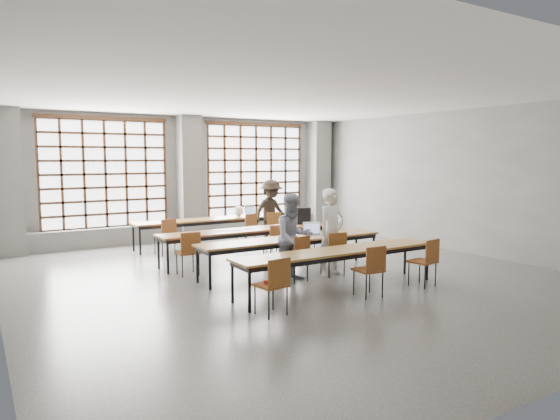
% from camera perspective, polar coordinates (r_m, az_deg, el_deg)
% --- Properties ---
extents(floor, '(11.00, 11.00, 0.00)m').
position_cam_1_polar(floor, '(9.92, 1.08, -7.58)').
color(floor, '#4B4B48').
rests_on(floor, ground).
extents(ceiling, '(11.00, 11.00, 0.00)m').
position_cam_1_polar(ceiling, '(9.71, 1.12, 12.93)').
color(ceiling, silver).
rests_on(ceiling, floor).
extents(wall_back, '(10.00, 0.00, 10.00)m').
position_cam_1_polar(wall_back, '(14.58, -10.70, 3.63)').
color(wall_back, '#5C5B59').
rests_on(wall_back, floor).
extents(wall_right, '(0.00, 11.00, 11.00)m').
position_cam_1_polar(wall_right, '(13.05, 19.92, 3.11)').
color(wall_right, '#5C5B59').
rests_on(wall_right, floor).
extents(column_left, '(0.60, 0.55, 3.50)m').
position_cam_1_polar(column_left, '(13.36, -28.59, 2.79)').
color(column_left, '#5A5B58').
rests_on(column_left, floor).
extents(column_mid, '(0.60, 0.55, 3.50)m').
position_cam_1_polar(column_mid, '(14.32, -10.30, 3.59)').
color(column_mid, '#5A5B58').
rests_on(column_mid, floor).
extents(column_right, '(0.60, 0.55, 3.50)m').
position_cam_1_polar(column_right, '(16.50, 4.44, 3.98)').
color(column_right, '#5A5B58').
rests_on(column_right, floor).
extents(window_left, '(3.32, 0.12, 3.00)m').
position_cam_1_polar(window_left, '(13.86, -19.33, 3.89)').
color(window_left, white).
rests_on(window_left, wall_back).
extents(window_right, '(3.32, 0.12, 3.00)m').
position_cam_1_polar(window_right, '(15.46, -2.77, 4.41)').
color(window_right, white).
rests_on(window_right, wall_back).
extents(sill_ledge, '(9.80, 0.35, 0.50)m').
position_cam_1_polar(sill_ledge, '(14.53, -10.30, -2.32)').
color(sill_ledge, '#5A5B58').
rests_on(sill_ledge, floor).
extents(desk_row_a, '(4.00, 0.70, 0.73)m').
position_cam_1_polar(desk_row_a, '(13.27, -8.10, -1.26)').
color(desk_row_a, brown).
rests_on(desk_row_a, floor).
extents(desk_row_b, '(4.00, 0.70, 0.73)m').
position_cam_1_polar(desk_row_b, '(11.23, -3.92, -2.53)').
color(desk_row_b, brown).
rests_on(desk_row_b, floor).
extents(desk_row_c, '(4.00, 0.70, 0.73)m').
position_cam_1_polar(desk_row_c, '(10.03, 1.40, -3.55)').
color(desk_row_c, brown).
rests_on(desk_row_c, floor).
extents(desk_row_d, '(4.00, 0.70, 0.73)m').
position_cam_1_polar(desk_row_d, '(8.80, 6.71, -4.94)').
color(desk_row_d, brown).
rests_on(desk_row_d, floor).
extents(chair_back_left, '(0.50, 0.51, 0.88)m').
position_cam_1_polar(chair_back_left, '(12.22, -12.86, -2.58)').
color(chair_back_left, brown).
rests_on(chair_back_left, floor).
extents(chair_back_mid, '(0.52, 0.52, 0.88)m').
position_cam_1_polar(chair_back_mid, '(13.09, -3.69, -1.88)').
color(chair_back_mid, brown).
rests_on(chair_back_mid, floor).
extents(chair_back_right, '(0.50, 0.51, 0.88)m').
position_cam_1_polar(chair_back_right, '(13.45, -0.83, -1.65)').
color(chair_back_right, brown).
rests_on(chair_back_right, floor).
extents(chair_mid_left, '(0.44, 0.44, 0.88)m').
position_cam_1_polar(chair_mid_left, '(10.03, -10.38, -4.39)').
color(chair_mid_left, brown).
rests_on(chair_mid_left, floor).
extents(chair_mid_centre, '(0.44, 0.44, 0.88)m').
position_cam_1_polar(chair_mid_centre, '(10.90, -0.52, -3.46)').
color(chair_mid_centre, brown).
rests_on(chair_mid_centre, floor).
extents(chair_mid_right, '(0.49, 0.49, 0.88)m').
position_cam_1_polar(chair_mid_right, '(11.68, 5.44, -2.85)').
color(chair_mid_right, brown).
rests_on(chair_mid_right, floor).
extents(chair_front_left, '(0.49, 0.49, 0.88)m').
position_cam_1_polar(chair_front_left, '(9.38, 2.03, -5.02)').
color(chair_front_left, brown).
rests_on(chair_front_left, floor).
extents(chair_front_right, '(0.48, 0.49, 0.88)m').
position_cam_1_polar(chair_front_right, '(9.88, 6.26, -4.48)').
color(chair_front_right, brown).
rests_on(chair_front_right, floor).
extents(chair_near_left, '(0.47, 0.47, 0.88)m').
position_cam_1_polar(chair_near_left, '(7.38, -0.67, -8.05)').
color(chair_near_left, brown).
rests_on(chair_near_left, floor).
extents(chair_near_mid, '(0.45, 0.45, 0.88)m').
position_cam_1_polar(chair_near_mid, '(8.48, 10.39, -6.30)').
color(chair_near_mid, brown).
rests_on(chair_near_mid, floor).
extents(chair_near_right, '(0.48, 0.48, 0.88)m').
position_cam_1_polar(chair_near_right, '(9.40, 16.39, -5.24)').
color(chair_near_right, brown).
rests_on(chair_near_right, floor).
extents(student_male, '(0.68, 0.50, 1.72)m').
position_cam_1_polar(student_male, '(9.93, 5.89, -2.52)').
color(student_male, silver).
rests_on(student_male, floor).
extents(student_female, '(0.86, 0.70, 1.66)m').
position_cam_1_polar(student_female, '(9.42, 1.53, -3.16)').
color(student_female, '#19224C').
rests_on(student_female, floor).
extents(student_back, '(1.20, 0.80, 1.73)m').
position_cam_1_polar(student_back, '(13.53, -1.04, -0.20)').
color(student_back, black).
rests_on(student_back, floor).
extents(laptop_front, '(0.45, 0.42, 0.26)m').
position_cam_1_polar(laptop_front, '(10.41, 3.73, -2.50)').
color(laptop_front, '#B9B8BE').
rests_on(laptop_front, desk_row_c).
extents(laptop_back, '(0.43, 0.39, 0.26)m').
position_cam_1_polar(laptop_back, '(13.94, -3.25, -0.34)').
color(laptop_back, '#AEADB2').
rests_on(laptop_back, desk_row_a).
extents(mouse, '(0.12, 0.10, 0.04)m').
position_cam_1_polar(mouse, '(10.54, 5.80, -2.65)').
color(mouse, silver).
rests_on(mouse, desk_row_c).
extents(green_box, '(0.27, 0.17, 0.09)m').
position_cam_1_polar(green_box, '(10.05, 0.92, -2.89)').
color(green_box, '#35842B').
rests_on(green_box, desk_row_c).
extents(phone, '(0.14, 0.08, 0.01)m').
position_cam_1_polar(phone, '(10.03, 2.58, -3.13)').
color(phone, black).
rests_on(phone, desk_row_c).
extents(paper_sheet_a, '(0.33, 0.26, 0.00)m').
position_cam_1_polar(paper_sheet_a, '(11.00, -6.81, -2.39)').
color(paper_sheet_a, silver).
rests_on(paper_sheet_a, desk_row_b).
extents(paper_sheet_b, '(0.35, 0.29, 0.00)m').
position_cam_1_polar(paper_sheet_b, '(11.04, -5.18, -2.34)').
color(paper_sheet_b, silver).
rests_on(paper_sheet_b, desk_row_b).
extents(paper_sheet_c, '(0.30, 0.21, 0.00)m').
position_cam_1_polar(paper_sheet_c, '(11.26, -3.47, -2.16)').
color(paper_sheet_c, silver).
rests_on(paper_sheet_c, desk_row_b).
extents(backpack, '(0.37, 0.31, 0.40)m').
position_cam_1_polar(backpack, '(12.05, 2.70, -0.67)').
color(backpack, black).
rests_on(backpack, desk_row_b).
extents(plastic_bag, '(0.31, 0.27, 0.29)m').
position_cam_1_polar(plastic_bag, '(13.68, -4.74, -0.13)').
color(plastic_bag, white).
rests_on(plastic_bag, desk_row_a).
extents(red_pouch, '(0.21, 0.10, 0.06)m').
position_cam_1_polar(red_pouch, '(7.45, -1.04, -8.21)').
color(red_pouch, '#B22115').
rests_on(red_pouch, chair_near_left).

